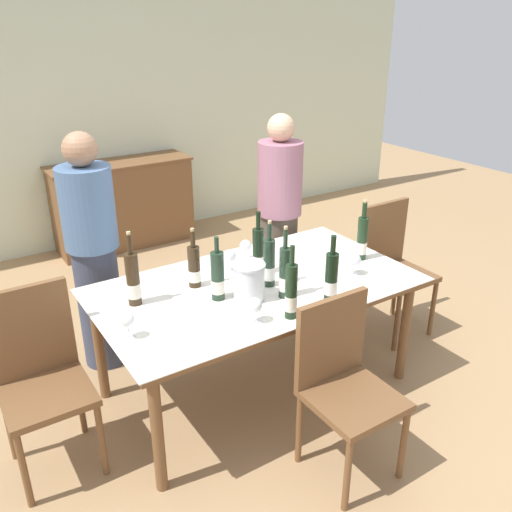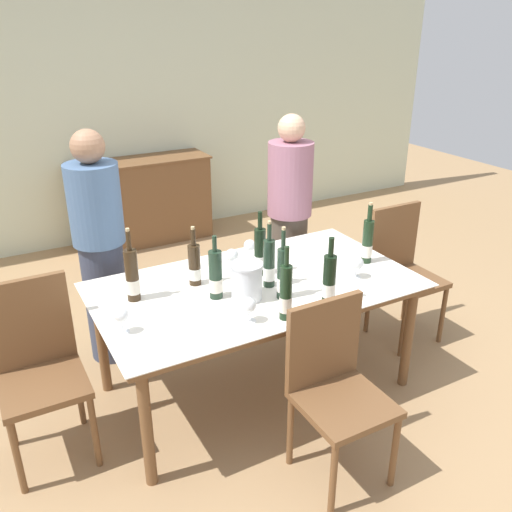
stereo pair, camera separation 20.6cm
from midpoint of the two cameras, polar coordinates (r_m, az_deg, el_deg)
ground_plane at (r=3.56m, az=1.70°, el=-13.54°), size 12.00×12.00×0.00m
back_wall at (r=5.68m, az=-14.25°, el=15.47°), size 8.00×0.10×2.80m
sideboard_cabinet at (r=5.66m, az=-10.83°, el=5.68°), size 1.39×0.46×0.87m
dining_table at (r=3.20m, az=1.85°, el=-3.99°), size 1.87×1.05×0.73m
ice_bucket at (r=2.96m, az=1.00°, el=-2.60°), size 0.18×0.18×0.21m
wine_bottle_0 at (r=2.96m, az=9.70°, el=-2.56°), size 0.07×0.07×0.38m
wine_bottle_1 at (r=3.24m, az=2.24°, el=0.32°), size 0.07×0.07×0.40m
wine_bottle_2 at (r=2.77m, az=5.29°, el=-4.01°), size 0.06×0.06×0.40m
wine_bottle_3 at (r=2.97m, az=4.82°, el=-1.98°), size 0.06×0.06×0.42m
wine_bottle_4 at (r=3.13m, az=-4.63°, el=-1.01°), size 0.07×0.07×0.36m
wine_bottle_5 at (r=2.97m, az=-2.30°, el=-2.16°), size 0.08×0.08×0.37m
wine_bottle_6 at (r=3.10m, az=3.29°, el=-0.91°), size 0.07×0.07×0.40m
wine_bottle_7 at (r=2.99m, az=-11.00°, el=-2.15°), size 0.07×0.07×0.42m
wine_bottle_8 at (r=3.49m, az=13.32°, el=1.43°), size 0.07×0.07×0.40m
wine_glass_0 at (r=3.28m, az=12.30°, el=-0.81°), size 0.09×0.09×0.14m
wine_glass_1 at (r=3.46m, az=1.03°, el=1.03°), size 0.08×0.08×0.13m
wine_glass_2 at (r=2.75m, az=1.39°, el=-5.33°), size 0.08×0.08×0.14m
wine_glass_3 at (r=2.71m, az=-11.90°, el=-6.24°), size 0.07×0.07×0.14m
wine_glass_4 at (r=3.30m, az=-0.78°, el=-0.02°), size 0.08×0.08×0.14m
chair_right_end at (r=4.01m, az=16.45°, el=-0.86°), size 0.42×0.42×0.96m
chair_near_front at (r=2.77m, az=10.42°, el=-12.77°), size 0.42×0.42×0.92m
chair_left_end at (r=3.00m, az=-20.18°, el=-10.30°), size 0.42×0.42×0.97m
person_host at (r=3.60m, az=-14.47°, el=0.50°), size 0.33×0.33×1.56m
person_guest_left at (r=4.09m, az=4.96°, el=3.91°), size 0.33×0.33×1.55m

